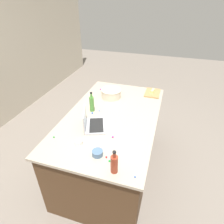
{
  "coord_description": "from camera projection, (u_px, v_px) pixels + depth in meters",
  "views": [
    {
      "loc": [
        -1.89,
        -0.59,
        2.21
      ],
      "look_at": [
        0.0,
        0.0,
        0.95
      ],
      "focal_mm": 30.82,
      "sensor_mm": 36.0,
      "label": 1
    }
  ],
  "objects": [
    {
      "name": "ramekin_small",
      "position": [
        79.0,
        142.0,
        1.93
      ],
      "size": [
        0.07,
        0.07,
        0.04
      ],
      "primitive_type": "cylinder",
      "color": "white",
      "rests_on": "island_counter"
    },
    {
      "name": "ground_plane",
      "position": [
        112.0,
        166.0,
        2.85
      ],
      "size": [
        12.0,
        12.0,
        0.0
      ],
      "primitive_type": "plane",
      "color": "slate"
    },
    {
      "name": "candy_5",
      "position": [
        113.0,
        137.0,
        2.01
      ],
      "size": [
        0.02,
        0.02,
        0.02
      ],
      "primitive_type": "sphere",
      "color": "#CC3399",
      "rests_on": "island_counter"
    },
    {
      "name": "cutting_board",
      "position": [
        152.0,
        93.0,
        2.87
      ],
      "size": [
        0.31,
        0.21,
        0.02
      ],
      "primitive_type": "cube",
      "color": "#AD7F4C",
      "rests_on": "island_counter"
    },
    {
      "name": "mixing_bowl_large",
      "position": [
        111.0,
        93.0,
        2.74
      ],
      "size": [
        0.29,
        0.29,
        0.13
      ],
      "color": "beige",
      "rests_on": "island_counter"
    },
    {
      "name": "laptop",
      "position": [
        92.0,
        123.0,
        2.15
      ],
      "size": [
        0.37,
        0.33,
        0.22
      ],
      "color": "#B7B7BC",
      "rests_on": "island_counter"
    },
    {
      "name": "candy_6",
      "position": [
        135.0,
        177.0,
        1.58
      ],
      "size": [
        0.02,
        0.02,
        0.02
      ],
      "primitive_type": "sphere",
      "color": "blue",
      "rests_on": "island_counter"
    },
    {
      "name": "candy_0",
      "position": [
        99.0,
        111.0,
        2.44
      ],
      "size": [
        0.02,
        0.02,
        0.02
      ],
      "primitive_type": "sphere",
      "color": "blue",
      "rests_on": "island_counter"
    },
    {
      "name": "island_counter",
      "position": [
        112.0,
        143.0,
        2.61
      ],
      "size": [
        1.85,
        1.09,
        0.9
      ],
      "color": "#4C331E",
      "rests_on": "ground"
    },
    {
      "name": "candy_1",
      "position": [
        106.0,
        157.0,
        1.77
      ],
      "size": [
        0.02,
        0.02,
        0.02
      ],
      "primitive_type": "sphere",
      "color": "red",
      "rests_on": "island_counter"
    },
    {
      "name": "butter_stick_left",
      "position": [
        153.0,
        91.0,
        2.87
      ],
      "size": [
        0.11,
        0.05,
        0.04
      ],
      "primitive_type": "cube",
      "rotation": [
        0.0,
        0.0,
        -0.12
      ],
      "color": "#F4E58C",
      "rests_on": "cutting_board"
    },
    {
      "name": "candy_7",
      "position": [
        100.0,
        89.0,
        2.97
      ],
      "size": [
        0.02,
        0.02,
        0.02
      ],
      "primitive_type": "sphere",
      "color": "#CC3399",
      "rests_on": "island_counter"
    },
    {
      "name": "candy_8",
      "position": [
        109.0,
        92.0,
        2.89
      ],
      "size": [
        0.02,
        0.02,
        0.02
      ],
      "primitive_type": "sphere",
      "color": "blue",
      "rests_on": "island_counter"
    },
    {
      "name": "candy_3",
      "position": [
        92.0,
        113.0,
        2.4
      ],
      "size": [
        0.02,
        0.02,
        0.02
      ],
      "primitive_type": "sphere",
      "color": "blue",
      "rests_on": "island_counter"
    },
    {
      "name": "bottle_olive",
      "position": [
        92.0,
        104.0,
        2.41
      ],
      "size": [
        0.06,
        0.06,
        0.26
      ],
      "color": "#4C8C38",
      "rests_on": "island_counter"
    },
    {
      "name": "candy_4",
      "position": [
        109.0,
        161.0,
        1.73
      ],
      "size": [
        0.02,
        0.02,
        0.02
      ],
      "primitive_type": "sphere",
      "color": "green",
      "rests_on": "island_counter"
    },
    {
      "name": "ramekin_medium",
      "position": [
        97.0,
        153.0,
        1.79
      ],
      "size": [
        0.1,
        0.1,
        0.05
      ],
      "primitive_type": "cylinder",
      "color": "slate",
      "rests_on": "island_counter"
    },
    {
      "name": "candy_2",
      "position": [
        54.0,
        137.0,
        2.01
      ],
      "size": [
        0.02,
        0.02,
        0.02
      ],
      "primitive_type": "sphere",
      "color": "green",
      "rests_on": "island_counter"
    },
    {
      "name": "bottle_soy",
      "position": [
        114.0,
        164.0,
        1.59
      ],
      "size": [
        0.06,
        0.06,
        0.23
      ],
      "color": "maroon",
      "rests_on": "island_counter"
    }
  ]
}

